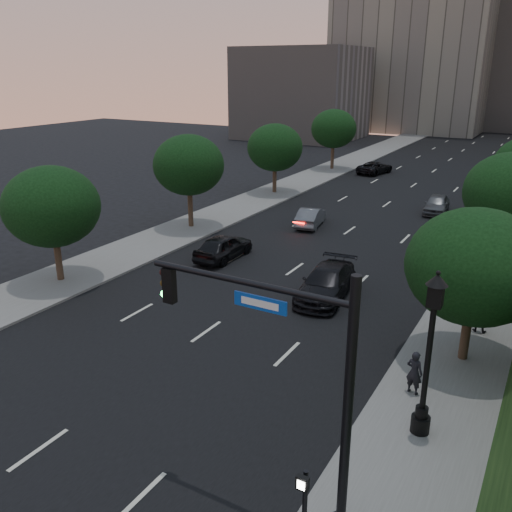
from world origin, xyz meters
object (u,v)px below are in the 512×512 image
Objects in this scene: sedan_mid_left at (311,217)px; traffic_signal_mast at (304,397)px; street_lamp at (428,363)px; pedestrian_b at (480,315)px; pedestrian_a at (414,372)px; pedestrian_c at (484,306)px; sedan_far_right at (437,204)px; sedan_far_left at (375,168)px; sedan_near_right at (326,283)px; sedan_near_left at (223,247)px.

traffic_signal_mast is at bearing 103.44° from sedan_mid_left.
pedestrian_b is (0.50, 8.27, -1.71)m from street_lamp.
traffic_signal_mast is 4.27× the size of pedestrian_a.
pedestrian_b is 0.92m from pedestrian_c.
sedan_far_right is (7.20, 8.36, 0.05)m from sedan_mid_left.
sedan_far_right is (9.58, -13.95, 0.07)m from sedan_far_left.
pedestrian_a is at bearing 110.19° from street_lamp.
traffic_signal_mast is 7.56m from pedestrian_a.
sedan_near_left is at bearing 157.16° from sedan_near_right.
pedestrian_c is (0.06, 0.92, 0.07)m from pedestrian_b.
traffic_signal_mast is 14.55m from pedestrian_c.
sedan_far_left is at bearing -57.36° from pedestrian_a.
traffic_signal_mast reaches higher than sedan_far_left.
traffic_signal_mast is 27.66m from sedan_mid_left.
sedan_far_left is 16.92m from sedan_far_right.
pedestrian_a is at bearing -84.46° from sedan_far_right.
sedan_near_right is at bearing 6.19° from pedestrian_c.
traffic_signal_mast reaches higher than pedestrian_c.
sedan_near_right is (-4.98, 13.62, -2.90)m from traffic_signal_mast.
sedan_near_right is at bearing -34.57° from pedestrian_a.
sedan_far_right is (1.16, 19.93, -0.04)m from sedan_near_right.
pedestrian_a is at bearing 147.56° from sedan_near_left.
sedan_mid_left is at bearing 108.73° from sedan_far_left.
traffic_signal_mast is 33.90m from sedan_far_right.
sedan_mid_left reaches higher than sedan_far_left.
sedan_mid_left is 17.99m from pedestrian_b.
sedan_far_left is at bearing -88.08° from sedan_near_left.
traffic_signal_mast is 20.57m from sedan_near_left.
sedan_near_right is (7.69, -2.32, 0.00)m from sedan_near_left.
pedestrian_a is at bearing 122.35° from sedan_far_left.
sedan_near_right is 3.27× the size of pedestrian_a.
sedan_near_left is at bearing 103.98° from sedan_far_left.
street_lamp is 1.17× the size of sedan_far_left.
sedan_far_left is at bearing 109.72° from street_lamp.
pedestrian_b is at bearing -88.50° from pedestrian_a.
sedan_near_left is at bearing -8.13° from pedestrian_b.
sedan_near_right reaches higher than sedan_far_left.
pedestrian_c is at bearing 128.01° from sedan_far_left.
sedan_mid_left is 2.71× the size of pedestrian_b.
sedan_mid_left is 17.44m from pedestrian_c.
traffic_signal_mast is at bearing 82.78° from pedestrian_c.
sedan_near_left is at bearing -20.09° from pedestrian_a.
pedestrian_c is at bearing -87.52° from pedestrian_a.
pedestrian_b is at bearing 170.20° from sedan_near_left.
pedestrian_a reaches higher than sedan_far_left.
pedestrian_c reaches higher than sedan_near_right.
sedan_far_left is at bearing -62.12° from pedestrian_c.
pedestrian_c is (7.41, 0.47, 0.21)m from sedan_near_right.
sedan_far_left is 36.97m from pedestrian_c.
pedestrian_c is at bearing -91.46° from pedestrian_b.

